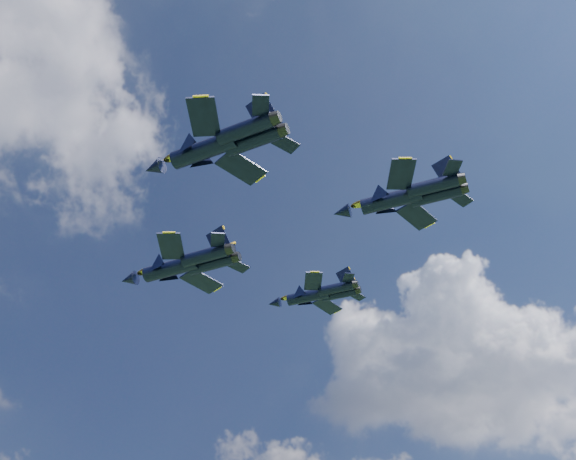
% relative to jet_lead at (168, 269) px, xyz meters
% --- Properties ---
extents(jet_lead, '(13.25, 17.33, 4.27)m').
position_rel_jet_lead_xyz_m(jet_lead, '(0.00, 0.00, 0.00)').
color(jet_lead, black).
extents(jet_left, '(12.92, 17.34, 4.21)m').
position_rel_jet_lead_xyz_m(jet_left, '(-7.50, -21.59, -0.88)').
color(jet_left, black).
extents(jet_right, '(10.83, 13.35, 3.34)m').
position_rel_jet_lead_xyz_m(jet_right, '(19.14, -4.23, 0.90)').
color(jet_right, black).
extents(jet_slot, '(12.72, 16.04, 3.99)m').
position_rel_jet_lead_xyz_m(jet_slot, '(14.75, -26.24, 0.24)').
color(jet_slot, black).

